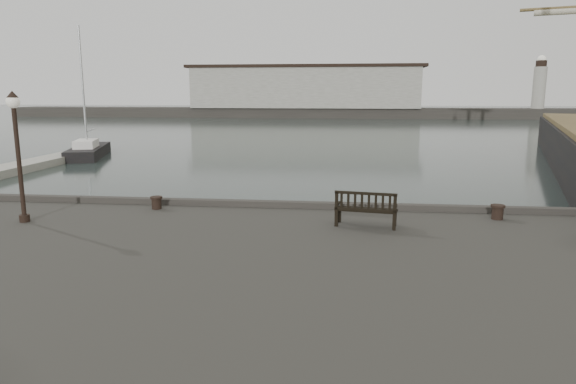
# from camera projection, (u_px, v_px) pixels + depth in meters

# --- Properties ---
(ground) EXTENTS (400.00, 400.00, 0.00)m
(ground) POSITION_uv_depth(u_px,v_px,m) (312.00, 256.00, 15.89)
(ground) COLOR black
(ground) RESTS_ON ground
(breakwater) EXTENTS (140.00, 9.50, 12.20)m
(breakwater) POSITION_uv_depth(u_px,v_px,m) (321.00, 96.00, 105.32)
(breakwater) COLOR #383530
(breakwater) RESTS_ON ground
(bench) EXTENTS (1.64, 0.78, 0.91)m
(bench) POSITION_uv_depth(u_px,v_px,m) (366.00, 215.00, 13.26)
(bench) COLOR black
(bench) RESTS_ON quay
(bollard_left) EXTENTS (0.37, 0.37, 0.37)m
(bollard_left) POSITION_uv_depth(u_px,v_px,m) (157.00, 203.00, 15.29)
(bollard_left) COLOR black
(bollard_left) RESTS_ON quay
(bollard_right) EXTENTS (0.43, 0.43, 0.40)m
(bollard_right) POSITION_uv_depth(u_px,v_px,m) (498.00, 212.00, 14.03)
(bollard_right) COLOR black
(bollard_right) RESTS_ON quay
(lamp_post) EXTENTS (0.35, 0.35, 3.46)m
(lamp_post) POSITION_uv_depth(u_px,v_px,m) (17.00, 139.00, 13.37)
(lamp_post) COLOR black
(lamp_post) RESTS_ON quay
(yacht_d) EXTENTS (4.60, 8.55, 10.59)m
(yacht_d) POSITION_uv_depth(u_px,v_px,m) (89.00, 154.00, 40.74)
(yacht_d) COLOR black
(yacht_d) RESTS_ON ground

